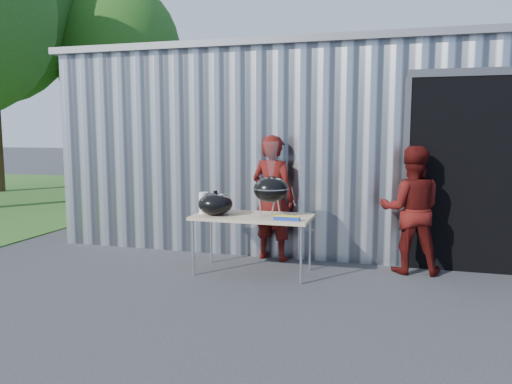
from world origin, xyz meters
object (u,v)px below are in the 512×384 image
(kettle_grill, at_px, (271,183))
(person_cook, at_px, (273,198))
(folding_table, at_px, (253,218))
(person_bystander, at_px, (411,210))

(kettle_grill, bearing_deg, person_cook, 101.98)
(folding_table, relative_size, kettle_grill, 1.60)
(folding_table, bearing_deg, kettle_grill, 3.86)
(kettle_grill, xyz_separation_m, person_bystander, (1.71, 0.56, -0.35))
(person_bystander, bearing_deg, kettle_grill, 14.21)
(person_cook, xyz_separation_m, person_bystander, (1.86, -0.15, -0.07))
(person_cook, relative_size, person_bystander, 1.08)
(folding_table, relative_size, person_cook, 0.85)
(folding_table, xyz_separation_m, person_bystander, (1.94, 0.58, 0.11))
(folding_table, bearing_deg, person_cook, 83.40)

